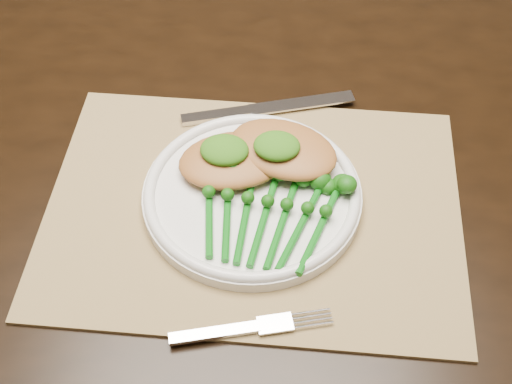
# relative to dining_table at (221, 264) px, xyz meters

# --- Properties ---
(dining_table) EXTENTS (1.67, 1.03, 0.75)m
(dining_table) POSITION_rel_dining_table_xyz_m (0.00, 0.00, 0.00)
(dining_table) COLOR black
(dining_table) RESTS_ON ground
(placemat) EXTENTS (0.46, 0.34, 0.00)m
(placemat) POSITION_rel_dining_table_xyz_m (0.08, -0.17, 0.37)
(placemat) COLOR olive
(placemat) RESTS_ON dining_table
(dinner_plate) EXTENTS (0.24, 0.24, 0.02)m
(dinner_plate) POSITION_rel_dining_table_xyz_m (0.07, -0.16, 0.39)
(dinner_plate) COLOR silver
(dinner_plate) RESTS_ON placemat
(knife) EXTENTS (0.21, 0.08, 0.01)m
(knife) POSITION_rel_dining_table_xyz_m (0.06, -0.03, 0.38)
(knife) COLOR silver
(knife) RESTS_ON placemat
(fork) EXTENTS (0.16, 0.06, 0.00)m
(fork) POSITION_rel_dining_table_xyz_m (0.10, -0.32, 0.38)
(fork) COLOR silver
(fork) RESTS_ON placemat
(chicken_fillet_left) EXTENTS (0.14, 0.12, 0.02)m
(chicken_fillet_left) POSITION_rel_dining_table_xyz_m (0.05, -0.13, 0.40)
(chicken_fillet_left) COLOR #A76930
(chicken_fillet_left) RESTS_ON dinner_plate
(chicken_fillet_right) EXTENTS (0.15, 0.12, 0.02)m
(chicken_fillet_right) POSITION_rel_dining_table_xyz_m (0.10, -0.11, 0.41)
(chicken_fillet_right) COLOR #A76930
(chicken_fillet_right) RESTS_ON dinner_plate
(pesto_dollop_left) EXTENTS (0.05, 0.05, 0.02)m
(pesto_dollop_left) POSITION_rel_dining_table_xyz_m (0.04, -0.13, 0.42)
(pesto_dollop_left) COLOR #1D4D0B
(pesto_dollop_left) RESTS_ON chicken_fillet_left
(pesto_dollop_right) EXTENTS (0.05, 0.04, 0.02)m
(pesto_dollop_right) POSITION_rel_dining_table_xyz_m (0.10, -0.12, 0.42)
(pesto_dollop_right) COLOR #1D4D0B
(pesto_dollop_right) RESTS_ON chicken_fillet_right
(broccolini_bundle) EXTENTS (0.15, 0.17, 0.04)m
(broccolini_bundle) POSITION_rel_dining_table_xyz_m (0.09, -0.20, 0.40)
(broccolini_bundle) COLOR #0B5A10
(broccolini_bundle) RESTS_ON dinner_plate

